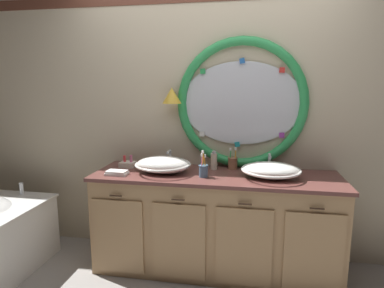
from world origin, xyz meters
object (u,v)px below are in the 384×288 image
object	(u,v)px
sink_basin_left	(163,164)
sink_basin_right	(271,170)
toothbrush_holder_left	(203,170)
folded_hand_towel	(117,173)
toiletry_basket	(128,164)
toothbrush_holder_right	(233,163)
soap_dispenser	(214,161)

from	to	relation	value
sink_basin_left	sink_basin_right	distance (m)	0.89
sink_basin_left	sink_basin_right	size ratio (longest dim) A/B	1.00
toothbrush_holder_left	folded_hand_towel	xyz separation A→B (m)	(-0.71, -0.06, -0.04)
sink_basin_left	toiletry_basket	xyz separation A→B (m)	(-0.36, 0.13, -0.04)
sink_basin_left	toothbrush_holder_right	bearing A→B (deg)	21.70
toothbrush_holder_right	toothbrush_holder_left	bearing A→B (deg)	-126.42
sink_basin_left	toothbrush_holder_right	distance (m)	0.62
sink_basin_right	soap_dispenser	size ratio (longest dim) A/B	2.74
toothbrush_holder_left	folded_hand_towel	size ratio (longest dim) A/B	1.21
sink_basin_right	toiletry_basket	world-z (taller)	sink_basin_right
soap_dispenser	toiletry_basket	xyz separation A→B (m)	(-0.78, -0.05, -0.05)
sink_basin_right	soap_dispenser	xyz separation A→B (m)	(-0.48, 0.18, 0.01)
sink_basin_right	toothbrush_holder_left	bearing A→B (deg)	-172.41
toothbrush_holder_left	soap_dispenser	bearing A→B (deg)	76.92
toothbrush_holder_left	toiletry_basket	xyz separation A→B (m)	(-0.72, 0.20, -0.03)
sink_basin_right	toothbrush_holder_left	size ratio (longest dim) A/B	2.18
sink_basin_right	toiletry_basket	xyz separation A→B (m)	(-1.25, 0.13, -0.04)
soap_dispenser	folded_hand_towel	size ratio (longest dim) A/B	0.96
toothbrush_holder_right	soap_dispenser	xyz separation A→B (m)	(-0.16, -0.04, 0.02)
toothbrush_holder_left	toiletry_basket	bearing A→B (deg)	164.32
sink_basin_right	toothbrush_holder_left	xyz separation A→B (m)	(-0.54, -0.07, -0.01)
soap_dispenser	toiletry_basket	bearing A→B (deg)	-176.01
sink_basin_right	folded_hand_towel	distance (m)	1.26
toothbrush_holder_left	toiletry_basket	size ratio (longest dim) A/B	1.57
sink_basin_right	toothbrush_holder_right	xyz separation A→B (m)	(-0.32, 0.23, -0.01)
sink_basin_left	sink_basin_right	bearing A→B (deg)	0.00
sink_basin_right	toothbrush_holder_right	distance (m)	0.39
folded_hand_towel	toiletry_basket	world-z (taller)	toiletry_basket
toothbrush_holder_left	soap_dispenser	distance (m)	0.26
toothbrush_holder_right	soap_dispenser	distance (m)	0.17
sink_basin_left	soap_dispenser	bearing A→B (deg)	24.03
toothbrush_holder_left	soap_dispenser	size ratio (longest dim) A/B	1.26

